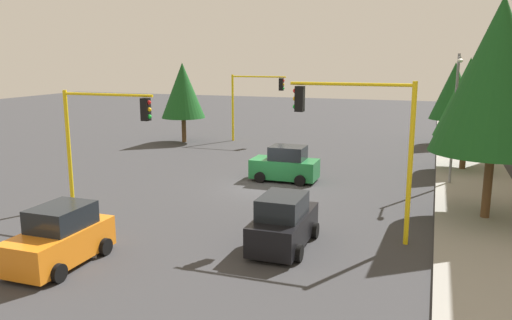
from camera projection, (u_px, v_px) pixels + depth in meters
ground_plane at (265, 188)px, 26.86m from camera, size 120.00×120.00×0.00m
sidewalk_kerb at (474, 181)px, 28.03m from camera, size 80.00×4.00×0.15m
lane_arrow_near at (74, 262)px, 17.20m from camera, size 2.40×1.10×1.10m
traffic_signal_far_right at (254, 95)px, 40.88m from camera, size 0.36×4.59×5.43m
traffic_signal_near_left at (362, 129)px, 18.60m from camera, size 0.36×4.59×5.99m
traffic_signal_near_right at (101, 126)px, 22.41m from camera, size 0.36×4.59×5.37m
street_lamp_curbside at (456, 106)px, 26.32m from camera, size 2.15×0.28×7.00m
tree_opposite_side at (183, 91)px, 40.71m from camera, size 3.52×3.52×6.39m
tree_roadside_mid at (468, 98)px, 30.10m from camera, size 3.73×3.73×6.79m
tree_roadside_near at (498, 76)px, 20.37m from camera, size 5.03×5.03×9.24m
tree_roadside_far at (454, 91)px, 39.55m from camera, size 3.54×3.54×6.44m
car_green at (285, 165)px, 28.36m from camera, size 2.08×3.68×1.98m
car_orange at (60, 238)px, 16.91m from camera, size 3.80×2.07×1.98m
car_black at (283, 223)px, 18.43m from camera, size 3.93×2.00×1.98m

